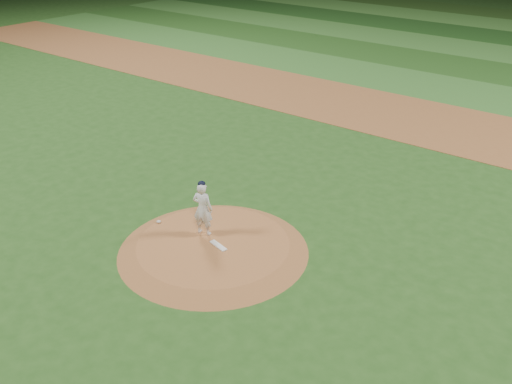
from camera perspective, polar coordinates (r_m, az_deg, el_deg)
ground at (r=16.63m, az=-4.26°, el=-5.87°), size 120.00×120.00×0.00m
infield_dirt_band at (r=27.53m, az=15.67°, el=7.01°), size 70.00×6.00×0.02m
outfield_stripe_0 at (r=32.47m, az=19.63°, el=9.47°), size 70.00×5.00×0.02m
outfield_stripe_1 at (r=37.10m, az=22.33°, el=11.11°), size 70.00×5.00×0.02m
pitchers_mound at (r=16.56m, az=-4.28°, el=-5.50°), size 5.50×5.50×0.25m
pitching_rubber at (r=16.35m, az=-3.79°, el=-5.37°), size 0.67×0.31×0.03m
rosin_bag at (r=17.69m, az=-9.71°, el=-2.93°), size 0.14×0.14×0.07m
pitcher_on_mound at (r=16.56m, az=-5.35°, el=-1.64°), size 0.70×0.56×1.72m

